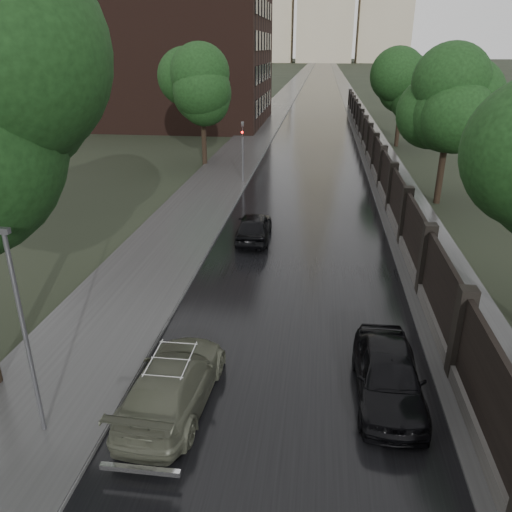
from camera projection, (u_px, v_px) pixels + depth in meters
The scene contains 13 objects.
road at pixel (322, 71), 183.38m from camera, with size 8.00×420.00×0.02m, color black.
sidewalk_left at pixel (306, 71), 184.06m from camera, with size 4.00×420.00×0.16m, color #2D2D2D.
verge_right at pixel (337, 71), 182.73m from camera, with size 3.00×420.00×0.08m, color #2D2D2D.
fence_right at pixel (372, 151), 38.01m from camera, with size 0.45×75.72×2.70m.
tree_left_far at pixel (202, 93), 36.00m from camera, with size 4.25×4.25×7.39m.
tree_right_b at pixel (449, 115), 26.99m from camera, with size 4.08×4.08×7.01m.
tree_right_c at pixel (402, 89), 43.44m from camera, with size 4.08×4.08×7.01m.
lamp_post at pixel (25, 336), 10.63m from camera, with size 0.25×0.12×5.11m.
traffic_light at pixel (243, 147), 32.09m from camera, with size 0.16×0.32×4.00m.
brick_building at pixel (157, 31), 55.44m from camera, with size 24.00×18.00×20.00m, color black.
volga_sedan at pixel (173, 383), 12.37m from camera, with size 1.85×4.55×1.32m, color #4E5140.
hatchback_left at pixel (254, 226), 23.16m from camera, with size 1.53×3.80×1.30m, color black.
car_right_near at pixel (388, 374), 12.63m from camera, with size 1.65×4.09×1.39m, color black.
Camera 1 is at (0.65, -6.94, 8.36)m, focal length 35.00 mm.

